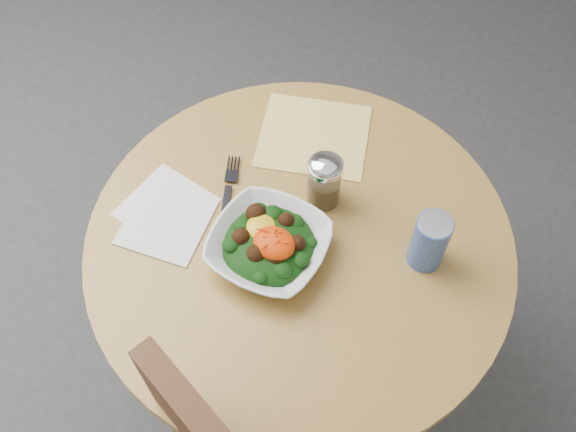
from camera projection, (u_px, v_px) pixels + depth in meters
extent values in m
plane|color=#313134|center=(296.00, 363.00, 1.97)|extent=(6.00, 6.00, 0.00)
cylinder|color=black|center=(296.00, 361.00, 1.96)|extent=(0.52, 0.52, 0.03)
cylinder|color=black|center=(297.00, 315.00, 1.67)|extent=(0.10, 0.10, 0.71)
cylinder|color=#B58941|center=(299.00, 243.00, 1.36)|extent=(0.90, 0.90, 0.04)
cube|color=#E3B20B|center=(314.00, 136.00, 1.49)|extent=(0.31, 0.30, 0.00)
cube|color=white|center=(166.00, 207.00, 1.38)|extent=(0.19, 0.19, 0.00)
cube|color=white|center=(166.00, 223.00, 1.36)|extent=(0.20, 0.20, 0.00)
imported|color=silver|center=(269.00, 246.00, 1.30)|extent=(0.25, 0.25, 0.06)
ellipsoid|color=black|center=(269.00, 246.00, 1.30)|extent=(0.19, 0.19, 0.07)
ellipsoid|color=gold|center=(261.00, 227.00, 1.29)|extent=(0.06, 0.06, 0.02)
ellipsoid|color=#DE3D04|center=(274.00, 243.00, 1.26)|extent=(0.09, 0.07, 0.04)
cube|color=black|center=(225.00, 213.00, 1.37)|extent=(0.08, 0.13, 0.00)
cube|color=black|center=(232.00, 170.00, 1.43)|extent=(0.06, 0.08, 0.00)
cylinder|color=silver|center=(324.00, 184.00, 1.35)|extent=(0.07, 0.07, 0.11)
cylinder|color=olive|center=(324.00, 190.00, 1.37)|extent=(0.06, 0.06, 0.06)
cylinder|color=silver|center=(326.00, 167.00, 1.30)|extent=(0.08, 0.08, 0.01)
ellipsoid|color=silver|center=(326.00, 165.00, 1.29)|extent=(0.07, 0.07, 0.03)
cylinder|color=navy|center=(429.00, 242.00, 1.26)|extent=(0.07, 0.07, 0.13)
cylinder|color=silver|center=(436.00, 223.00, 1.20)|extent=(0.07, 0.07, 0.00)
cube|color=silver|center=(437.00, 219.00, 1.21)|extent=(0.02, 0.02, 0.00)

